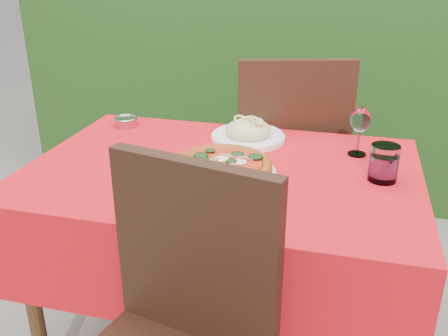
% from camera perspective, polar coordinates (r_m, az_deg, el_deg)
% --- Properties ---
extents(hedge, '(3.20, 0.55, 1.78)m').
position_cam_1_polar(hedge, '(3.05, 7.52, 14.27)').
color(hedge, black).
rests_on(hedge, ground).
extents(dining_table, '(1.26, 0.86, 0.75)m').
position_cam_1_polar(dining_table, '(1.69, -0.23, -4.61)').
color(dining_table, '#4C2F18').
rests_on(dining_table, ground).
extents(chair_far, '(0.57, 0.57, 1.02)m').
position_cam_1_polar(chair_far, '(2.19, 7.43, 1.57)').
color(chair_far, black).
rests_on(chair_far, ground).
extents(pizza_plate, '(0.36, 0.36, 0.06)m').
position_cam_1_polar(pizza_plate, '(1.55, -0.25, 0.01)').
color(pizza_plate, white).
rests_on(pizza_plate, dining_table).
extents(pasta_plate, '(0.27, 0.27, 0.08)m').
position_cam_1_polar(pasta_plate, '(1.86, 2.78, 4.02)').
color(pasta_plate, white).
rests_on(pasta_plate, dining_table).
extents(water_glass, '(0.09, 0.09, 0.11)m').
position_cam_1_polar(water_glass, '(1.59, 17.78, 0.35)').
color(water_glass, white).
rests_on(water_glass, dining_table).
extents(wine_glass, '(0.07, 0.07, 0.17)m').
position_cam_1_polar(wine_glass, '(1.75, 15.32, 5.12)').
color(wine_glass, silver).
rests_on(wine_glass, dining_table).
extents(fork, '(0.05, 0.21, 0.01)m').
position_cam_1_polar(fork, '(1.70, -11.02, 0.80)').
color(fork, silver).
rests_on(fork, dining_table).
extents(steel_ramekin, '(0.09, 0.09, 0.03)m').
position_cam_1_polar(steel_ramekin, '(2.05, -11.14, 5.17)').
color(steel_ramekin, '#ACADB3').
rests_on(steel_ramekin, dining_table).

